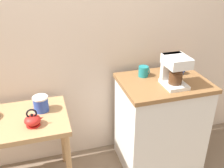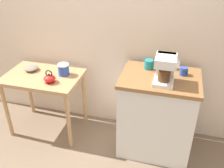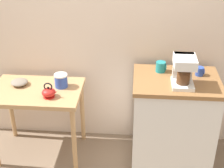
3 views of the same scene
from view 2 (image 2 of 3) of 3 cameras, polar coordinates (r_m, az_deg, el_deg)
ground_plane at (r=3.06m, az=-4.11°, el=-11.47°), size 8.00×8.00×0.00m
back_wall at (r=2.71m, az=-0.35°, el=16.77°), size 4.40×0.10×2.80m
wooden_table at (r=2.90m, az=-15.22°, el=0.15°), size 0.83×0.56×0.73m
kitchen_counter at (r=2.67m, az=10.08°, el=-6.74°), size 0.76×0.57×0.89m
bowl_stoneware at (r=2.99m, az=-17.83°, el=3.45°), size 0.16×0.16×0.05m
teakettle at (r=2.67m, az=-13.95°, el=1.23°), size 0.15×0.12×0.14m
canister_enamel at (r=2.79m, az=-10.94°, el=3.25°), size 0.12×0.12×0.13m
coffee_maker at (r=2.29m, az=11.96°, el=3.63°), size 0.18×0.22×0.26m
mug_dark_teal at (r=2.55m, az=8.37°, el=4.43°), size 0.09×0.09×0.09m
mug_blue at (r=2.50m, az=15.95°, el=2.80°), size 0.08×0.07×0.08m
table_clock at (r=2.58m, az=13.97°, el=4.34°), size 0.11×0.05×0.12m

